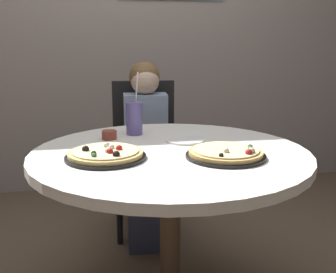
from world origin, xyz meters
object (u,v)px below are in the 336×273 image
object	(u,v)px
diner_child	(147,162)
plate_small	(185,140)
pizza_cheese	(106,154)
chair_wooden	(145,147)
dining_table	(170,174)
sauce_bowl	(109,135)
soda_cup	(134,118)
pizza_veggie	(226,153)

from	to	relation	value
diner_child	plate_small	distance (m)	0.64
diner_child	pizza_cheese	bearing A→B (deg)	-108.35
chair_wooden	dining_table	bearing A→B (deg)	-90.38
dining_table	plate_small	size ratio (longest dim) A/B	6.48
diner_child	sauce_bowl	size ratio (longest dim) A/B	15.46
sauce_bowl	diner_child	bearing A→B (deg)	63.27
plate_small	diner_child	bearing A→B (deg)	100.18
chair_wooden	diner_child	distance (m)	0.19
pizza_cheese	sauce_bowl	bearing A→B (deg)	85.00
diner_child	soda_cup	world-z (taller)	diner_child
pizza_veggie	plate_small	bearing A→B (deg)	108.73
dining_table	pizza_cheese	size ratio (longest dim) A/B	3.66
soda_cup	plate_small	bearing A→B (deg)	-40.44
pizza_cheese	plate_small	bearing A→B (deg)	31.48
pizza_veggie	sauce_bowl	xyz separation A→B (m)	(-0.44, 0.40, 0.00)
pizza_cheese	sauce_bowl	xyz separation A→B (m)	(0.03, 0.33, 0.00)
dining_table	sauce_bowl	world-z (taller)	sauce_bowl
dining_table	chair_wooden	world-z (taller)	chair_wooden
pizza_veggie	sauce_bowl	bearing A→B (deg)	137.66
pizza_veggie	soda_cup	size ratio (longest dim) A/B	1.04
pizza_cheese	soda_cup	world-z (taller)	soda_cup
dining_table	sauce_bowl	distance (m)	0.38
soda_cup	sauce_bowl	bearing A→B (deg)	-148.85
pizza_veggie	pizza_cheese	xyz separation A→B (m)	(-0.47, 0.07, 0.00)
chair_wooden	pizza_veggie	distance (m)	1.10
dining_table	chair_wooden	distance (m)	0.92
diner_child	soda_cup	bearing A→B (deg)	-105.63
pizza_cheese	pizza_veggie	bearing A→B (deg)	-8.49
diner_child	pizza_veggie	distance (m)	0.94
chair_wooden	diner_child	xyz separation A→B (m)	(-0.01, -0.18, -0.05)
diner_child	pizza_cheese	distance (m)	0.89
chair_wooden	plate_small	world-z (taller)	chair_wooden
sauce_bowl	plate_small	xyz separation A→B (m)	(0.34, -0.11, -0.02)
soda_cup	sauce_bowl	world-z (taller)	soda_cup
pizza_cheese	sauce_bowl	distance (m)	0.33
pizza_veggie	pizza_cheese	distance (m)	0.47
dining_table	diner_child	bearing A→B (deg)	90.40
sauce_bowl	dining_table	bearing A→B (deg)	-47.15
soda_cup	plate_small	distance (m)	0.29
plate_small	pizza_cheese	bearing A→B (deg)	-148.52
soda_cup	chair_wooden	bearing A→B (deg)	78.11
chair_wooden	plate_small	bearing A→B (deg)	-83.07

